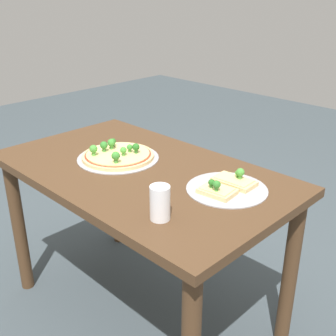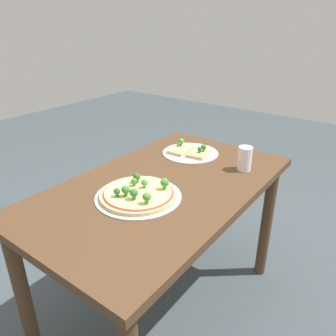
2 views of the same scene
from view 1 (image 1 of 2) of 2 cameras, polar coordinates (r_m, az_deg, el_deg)
name	(u,v)px [view 1 (image 1 of 2)]	position (r m, az deg, el deg)	size (l,w,h in m)	color
ground_plane	(144,310)	(2.09, -3.23, -18.64)	(8.00, 8.00, 0.00)	#3D474C
dining_table	(141,192)	(1.74, -3.69, -3.28)	(1.22, 0.71, 0.73)	#4C331E
pizza_tray_whole	(118,155)	(1.80, -6.84, 1.75)	(0.35, 0.35, 0.07)	#A3A3A8
pizza_tray_slice	(227,186)	(1.53, 7.98, -2.46)	(0.29, 0.29, 0.07)	#A3A3A8
drinking_cup	(160,203)	(1.31, -1.09, -4.73)	(0.06, 0.06, 0.11)	white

